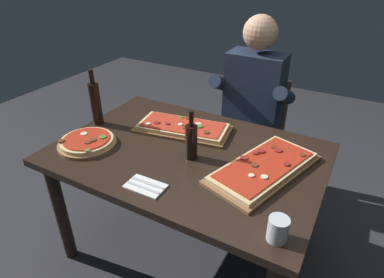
{
  "coord_description": "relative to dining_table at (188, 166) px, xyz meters",
  "views": [
    {
      "loc": [
        0.74,
        -1.27,
        1.66
      ],
      "look_at": [
        0.0,
        0.05,
        0.79
      ],
      "focal_mm": 30.51,
      "sensor_mm": 36.0,
      "label": 1
    }
  ],
  "objects": [
    {
      "name": "ground_plane",
      "position": [
        0.0,
        0.0,
        -0.64
      ],
      "size": [
        6.4,
        6.4,
        0.0
      ],
      "primitive_type": "plane",
      "color": "#2D2D33"
    },
    {
      "name": "dining_table",
      "position": [
        0.0,
        0.0,
        0.0
      ],
      "size": [
        1.4,
        0.96,
        0.74
      ],
      "color": "black",
      "rests_on": "ground_plane"
    },
    {
      "name": "pizza_rectangular_front",
      "position": [
        -0.14,
        0.19,
        0.12
      ],
      "size": [
        0.59,
        0.34,
        0.05
      ],
      "color": "brown",
      "rests_on": "dining_table"
    },
    {
      "name": "pizza_rectangular_left",
      "position": [
        0.41,
        0.02,
        0.12
      ],
      "size": [
        0.45,
        0.66,
        0.05
      ],
      "color": "brown",
      "rests_on": "dining_table"
    },
    {
      "name": "pizza_round_far",
      "position": [
        -0.51,
        -0.21,
        0.11
      ],
      "size": [
        0.32,
        0.32,
        0.05
      ],
      "color": "olive",
      "rests_on": "dining_table"
    },
    {
      "name": "wine_bottle_dark",
      "position": [
        0.05,
        -0.04,
        0.2
      ],
      "size": [
        0.06,
        0.06,
        0.27
      ],
      "color": "black",
      "rests_on": "dining_table"
    },
    {
      "name": "oil_bottle_amber",
      "position": [
        -0.64,
        0.01,
        0.23
      ],
      "size": [
        0.06,
        0.06,
        0.34
      ],
      "color": "black",
      "rests_on": "dining_table"
    },
    {
      "name": "tumbler_near_camera",
      "position": [
        0.59,
        -0.37,
        0.14
      ],
      "size": [
        0.08,
        0.08,
        0.1
      ],
      "color": "silver",
      "rests_on": "dining_table"
    },
    {
      "name": "napkin_cutlery_set",
      "position": [
        -0.02,
        -0.36,
        0.1
      ],
      "size": [
        0.18,
        0.11,
        0.01
      ],
      "color": "white",
      "rests_on": "dining_table"
    },
    {
      "name": "diner_chair",
      "position": [
        0.09,
        0.86,
        -0.16
      ],
      "size": [
        0.44,
        0.44,
        0.87
      ],
      "color": "black",
      "rests_on": "ground_plane"
    },
    {
      "name": "seated_diner",
      "position": [
        0.09,
        0.74,
        0.1
      ],
      "size": [
        0.53,
        0.41,
        1.33
      ],
      "color": "#23232D",
      "rests_on": "ground_plane"
    }
  ]
}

